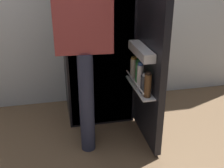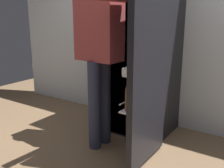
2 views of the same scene
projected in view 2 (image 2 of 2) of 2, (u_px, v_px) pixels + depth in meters
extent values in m
plane|color=brown|center=(117.00, 148.00, 2.61)|extent=(6.14, 6.14, 0.00)
cube|color=silver|center=(159.00, 20.00, 3.01)|extent=(4.40, 0.10, 2.45)
cube|color=black|center=(145.00, 51.00, 2.82)|extent=(0.64, 0.58, 1.81)
cube|color=white|center=(131.00, 54.00, 2.59)|extent=(0.60, 0.01, 1.77)
cube|color=white|center=(133.00, 61.00, 2.64)|extent=(0.56, 0.09, 0.01)
cube|color=black|center=(149.00, 60.00, 2.14)|extent=(0.05, 0.62, 1.77)
cube|color=white|center=(139.00, 105.00, 2.29)|extent=(0.10, 0.51, 0.01)
cylinder|color=silver|center=(135.00, 97.00, 2.30)|extent=(0.01, 0.49, 0.01)
cube|color=white|center=(140.00, 69.00, 2.21)|extent=(0.09, 0.43, 0.07)
cylinder|color=white|center=(137.00, 93.00, 2.24)|extent=(0.05, 0.05, 0.21)
cylinder|color=#335BB2|center=(137.00, 80.00, 2.21)|extent=(0.04, 0.04, 0.02)
cylinder|color=brown|center=(128.00, 100.00, 2.11)|extent=(0.05, 0.05, 0.19)
cylinder|color=black|center=(129.00, 87.00, 2.08)|extent=(0.04, 0.04, 0.02)
cylinder|color=green|center=(144.00, 92.00, 2.31)|extent=(0.05, 0.05, 0.20)
cylinder|color=#195B28|center=(144.00, 79.00, 2.28)|extent=(0.04, 0.04, 0.02)
cylinder|color=#EDE5CC|center=(151.00, 89.00, 2.43)|extent=(0.06, 0.06, 0.18)
cylinder|color=#B78933|center=(151.00, 79.00, 2.41)|extent=(0.05, 0.05, 0.02)
cylinder|color=#333842|center=(133.00, 100.00, 2.17)|extent=(0.06, 0.06, 0.15)
cylinder|color=silver|center=(133.00, 90.00, 2.15)|extent=(0.04, 0.04, 0.02)
cylinder|color=#2D334C|center=(105.00, 102.00, 2.64)|extent=(0.12, 0.12, 0.86)
cylinder|color=#2D334C|center=(94.00, 106.00, 2.52)|extent=(0.12, 0.12, 0.86)
cube|color=#9E3D3D|center=(99.00, 27.00, 2.39)|extent=(0.45, 0.25, 0.61)
cylinder|color=#9E3D3D|center=(113.00, 29.00, 2.56)|extent=(0.08, 0.08, 0.58)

